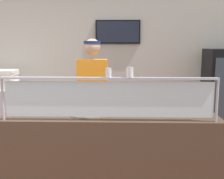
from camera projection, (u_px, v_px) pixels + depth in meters
name	position (u px, v px, depth m)	size (l,w,h in m)	color
ground_plane	(112.00, 170.00, 3.88)	(12.00, 12.00, 0.00)	brown
shop_rear_unit	(115.00, 63.00, 5.20)	(6.68, 0.13, 2.70)	beige
serving_counter	(110.00, 156.00, 3.15)	(2.28, 0.68, 0.95)	#4C3828
sneeze_guard	(109.00, 93.00, 2.76)	(2.10, 0.06, 0.43)	#B2B5BC
pizza_tray	(87.00, 111.00, 3.11)	(0.48, 0.48, 0.04)	#9EA0A8
pizza_server	(91.00, 110.00, 3.09)	(0.07, 0.28, 0.01)	#ADAFB7
parmesan_shaker	(109.00, 73.00, 2.72)	(0.06, 0.06, 0.09)	white
pepper_flake_shaker	(130.00, 73.00, 2.72)	(0.07, 0.07, 0.10)	white
worker_figure	(93.00, 97.00, 3.71)	(0.41, 0.50, 1.76)	#23232D
prep_shelf	(5.00, 116.00, 4.91)	(0.70, 0.55, 0.94)	#B7BABF
pizza_box_stack	(3.00, 79.00, 4.81)	(0.44, 0.42, 0.32)	silver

